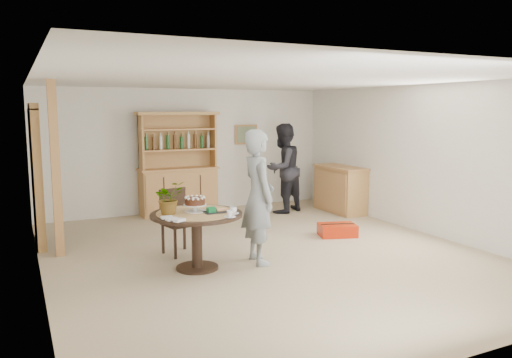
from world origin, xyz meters
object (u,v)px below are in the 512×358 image
object	(u,v)px
dining_chair	(177,217)
adult_person	(283,168)
sideboard	(340,189)
red_suitcase	(337,230)
hutch	(178,180)
dining_table	(197,224)
teen_boy	(258,197)

from	to	relation	value
dining_chair	adult_person	distance (m)	3.39
sideboard	red_suitcase	xyz separation A→B (m)	(-1.20, -1.62, -0.37)
dining_chair	adult_person	xyz separation A→B (m)	(2.80, 1.88, 0.37)
hutch	sideboard	world-z (taller)	hutch
sideboard	adult_person	distance (m)	1.26
dining_table	teen_boy	size ratio (longest dim) A/B	0.66
dining_chair	adult_person	world-z (taller)	adult_person
sideboard	adult_person	xyz separation A→B (m)	(-1.08, 0.48, 0.43)
teen_boy	adult_person	distance (m)	3.41
adult_person	red_suitcase	distance (m)	2.25
hutch	adult_person	xyz separation A→B (m)	(1.96, -0.76, 0.21)
dining_chair	teen_boy	bearing A→B (deg)	-59.60
dining_table	dining_chair	bearing A→B (deg)	91.21
sideboard	adult_person	world-z (taller)	adult_person
sideboard	teen_boy	bearing A→B (deg)	-142.27
dining_table	adult_person	distance (m)	3.89
dining_table	red_suitcase	world-z (taller)	dining_table
hutch	red_suitcase	bearing A→B (deg)	-57.19
adult_person	red_suitcase	bearing A→B (deg)	63.87
hutch	adult_person	world-z (taller)	hutch
hutch	red_suitcase	size ratio (longest dim) A/B	2.94
dining_chair	red_suitcase	distance (m)	2.73
sideboard	hutch	bearing A→B (deg)	157.79
dining_table	adult_person	bearing A→B (deg)	44.22
hutch	red_suitcase	world-z (taller)	hutch
adult_person	red_suitcase	xyz separation A→B (m)	(-0.12, -2.09, -0.80)
sideboard	dining_table	xyz separation A→B (m)	(-3.86, -2.23, 0.13)
hutch	dining_chair	xyz separation A→B (m)	(-0.84, -2.64, -0.15)
sideboard	teen_boy	xyz separation A→B (m)	(-3.01, -2.33, 0.44)
dining_chair	teen_boy	world-z (taller)	teen_boy
hutch	teen_boy	xyz separation A→B (m)	(0.03, -3.57, 0.22)
dining_chair	hutch	bearing A→B (deg)	59.71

